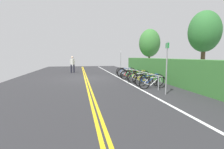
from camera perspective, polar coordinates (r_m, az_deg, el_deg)
name	(u,v)px	position (r m, az deg, el deg)	size (l,w,h in m)	color
ground_plane	(86,78)	(13.62, -8.90, -1.35)	(33.13, 11.37, 0.05)	#2B2B2D
centre_line_yellow_inner	(85,78)	(13.62, -9.24, -1.25)	(29.81, 0.10, 0.00)	gold
centre_line_yellow_outer	(87,78)	(13.62, -8.57, -1.23)	(29.81, 0.10, 0.00)	gold
bike_lane_stripe_white	(118,77)	(13.98, 2.20, -0.98)	(29.81, 0.12, 0.00)	white
bike_rack	(136,72)	(12.30, 8.03, 0.68)	(7.29, 0.05, 0.77)	#9EA0A5
bicycle_0	(126,72)	(15.32, 4.67, 1.00)	(0.61, 1.72, 0.78)	black
bicycle_1	(125,72)	(14.65, 4.57, 0.76)	(0.60, 1.66, 0.78)	black
bicycle_2	(127,73)	(14.00, 5.30, 0.45)	(0.67, 1.62, 0.75)	black
bicycle_3	(130,75)	(13.20, 6.09, -0.07)	(0.46, 1.66, 0.68)	black
bicycle_4	(132,75)	(12.66, 6.80, -0.10)	(0.46, 1.73, 0.79)	black
bicycle_5	(139,76)	(11.99, 9.04, -0.48)	(0.46, 1.76, 0.79)	black
bicycle_6	(139,78)	(11.36, 9.11, -1.03)	(0.46, 1.65, 0.72)	black
bicycle_7	(146,79)	(10.80, 11.36, -1.53)	(0.46, 1.70, 0.69)	black
bicycle_8	(150,80)	(10.08, 12.69, -1.89)	(0.46, 1.81, 0.77)	black
bicycle_9	(153,82)	(9.46, 13.79, -2.64)	(0.46, 1.74, 0.70)	black
pedestrian	(72,63)	(18.45, -13.34, 3.79)	(0.32, 0.49, 1.76)	#1E1E2D
sign_post_near	(121,59)	(16.57, 2.97, 5.14)	(0.36, 0.09, 2.41)	gray
sign_post_far	(167,63)	(8.00, 18.16, 3.68)	(0.36, 0.08, 2.42)	gray
hedge_backdrop	(171,71)	(11.75, 19.56, 1.18)	(16.24, 1.06, 1.59)	#387533
tree_near_left	(150,43)	(18.11, 12.68, 10.40)	(2.17, 2.17, 4.56)	brown
tree_mid	(204,32)	(12.84, 28.97, 12.57)	(2.03, 2.03, 4.71)	brown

